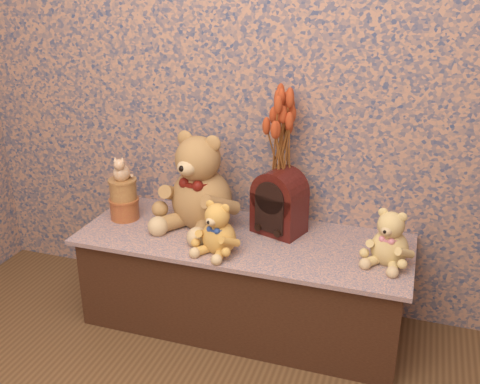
% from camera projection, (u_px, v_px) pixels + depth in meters
% --- Properties ---
extents(display_shelf, '(1.50, 0.57, 0.45)m').
position_uv_depth(display_shelf, '(243.00, 280.00, 2.60)').
color(display_shelf, '#3B4F7A').
rests_on(display_shelf, ground).
extents(teddy_large, '(0.47, 0.53, 0.48)m').
position_uv_depth(teddy_large, '(201.00, 176.00, 2.56)').
color(teddy_large, '#A57A40').
rests_on(teddy_large, display_shelf).
extents(teddy_medium, '(0.25, 0.27, 0.25)m').
position_uv_depth(teddy_medium, '(219.00, 225.00, 2.34)').
color(teddy_medium, gold).
rests_on(teddy_medium, display_shelf).
extents(teddy_small, '(0.26, 0.29, 0.25)m').
position_uv_depth(teddy_small, '(391.00, 234.00, 2.25)').
color(teddy_small, tan).
rests_on(teddy_small, display_shelf).
extents(cathedral_radio, '(0.26, 0.22, 0.30)m').
position_uv_depth(cathedral_radio, '(280.00, 201.00, 2.51)').
color(cathedral_radio, '#3E0F0B').
rests_on(cathedral_radio, display_shelf).
extents(ceramic_vase, '(0.16, 0.16, 0.22)m').
position_uv_depth(ceramic_vase, '(279.00, 206.00, 2.56)').
color(ceramic_vase, tan).
rests_on(ceramic_vase, display_shelf).
extents(dried_stalks, '(0.30, 0.30, 0.43)m').
position_uv_depth(dried_stalks, '(281.00, 138.00, 2.44)').
color(dried_stalks, '#B53F1D').
rests_on(dried_stalks, ceramic_vase).
extents(biscuit_tin_lower, '(0.17, 0.17, 0.10)m').
position_uv_depth(biscuit_tin_lower, '(125.00, 209.00, 2.69)').
color(biscuit_tin_lower, '#BD7F37').
rests_on(biscuit_tin_lower, display_shelf).
extents(biscuit_tin_upper, '(0.14, 0.14, 0.10)m').
position_uv_depth(biscuit_tin_upper, '(123.00, 190.00, 2.65)').
color(biscuit_tin_upper, '#D7B25E').
rests_on(biscuit_tin_upper, biscuit_tin_lower).
extents(cat_figurine, '(0.12, 0.12, 0.13)m').
position_uv_depth(cat_figurine, '(121.00, 167.00, 2.61)').
color(cat_figurine, silver).
rests_on(cat_figurine, biscuit_tin_upper).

